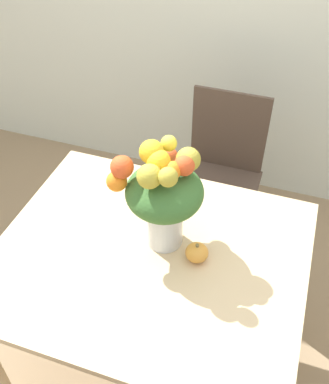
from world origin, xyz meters
TOP-DOWN VIEW (x-y plane):
  - ground_plane at (0.00, 0.00)m, footprint 12.00×12.00m
  - dining_table at (0.00, 0.00)m, footprint 1.15×0.96m
  - flower_vase at (0.03, 0.08)m, footprint 0.33×0.32m
  - pumpkin at (0.17, 0.04)m, footprint 0.08×0.08m
  - dining_chair_near_window at (0.09, 0.83)m, footprint 0.42×0.42m

SIDE VIEW (x-z plane):
  - ground_plane at x=0.00m, z-range 0.00..0.00m
  - dining_chair_near_window at x=0.09m, z-range 0.02..0.95m
  - dining_table at x=0.00m, z-range 0.27..1.01m
  - pumpkin at x=0.17m, z-range 0.74..0.82m
  - flower_vase at x=0.03m, z-range 0.76..1.20m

